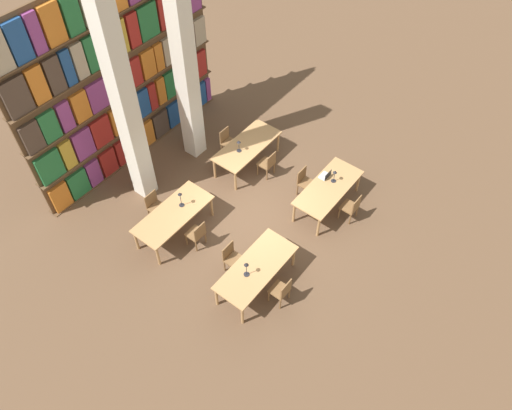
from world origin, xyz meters
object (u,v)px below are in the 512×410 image
chair_3 (305,181)px  reading_table_2 (173,215)px  desk_lamp_0 (246,267)px  reading_table_1 (328,189)px  pillar_left (125,107)px  chair_1 (232,257)px  reading_table_3 (247,147)px  pillar_center (185,67)px  chair_0 (282,291)px  chair_6 (268,163)px  chair_7 (228,141)px  reading_table_0 (256,269)px  desk_lamp_1 (335,174)px  chair_4 (197,234)px  chair_5 (155,206)px  chair_2 (352,207)px  laptop (325,176)px  desk_lamp_2 (180,197)px  desk_lamp_3 (239,144)px

chair_3 → reading_table_2: chair_3 is taller
desk_lamp_0 → reading_table_1: 3.51m
pillar_left → chair_1: (-0.50, -3.63, -2.53)m
chair_3 → pillar_left: bearing=-53.1°
reading_table_3 → reading_table_1: bearing=-88.5°
pillar_center → chair_0: pillar_center is taller
pillar_left → chair_6: size_ratio=6.91×
chair_3 → chair_7: size_ratio=1.00×
reading_table_0 → reading_table_1: same height
reading_table_0 → desk_lamp_1: 3.47m
chair_1 → chair_4: 1.17m
desk_lamp_0 → chair_5: 3.46m
chair_3 → desk_lamp_1: (0.25, -0.74, 0.56)m
chair_1 → chair_3: (3.20, 0.03, 0.00)m
chair_2 → laptop: 1.11m
reading_table_3 → chair_3: bearing=-87.5°
reading_table_1 → reading_table_3: 2.75m
pillar_left → chair_0: 5.75m
pillar_center → chair_2: pillar_center is taller
desk_lamp_0 → chair_3: bearing=11.8°
chair_0 → desk_lamp_2: (0.30, 3.44, 0.63)m
desk_lamp_2 → reading_table_3: bearing=1.7°
reading_table_0 → reading_table_1: 3.19m
reading_table_1 → chair_6: 2.00m
pillar_left → chair_6: pillar_left is taller
chair_0 → chair_5: 4.19m
desk_lamp_1 → desk_lamp_2: size_ratio=0.81×
chair_1 → desk_lamp_0: size_ratio=1.84×
pillar_center → reading_table_0: pillar_center is taller
desk_lamp_1 → desk_lamp_3: desk_lamp_1 is taller
chair_0 → pillar_center: bearing=63.3°
chair_6 → desk_lamp_3: size_ratio=2.19×
chair_2 → chair_0: bearing=-179.5°
chair_0 → laptop: bearing=17.0°
desk_lamp_0 → chair_2: size_ratio=0.54×
chair_3 → chair_6: 1.24m
pillar_left → chair_3: pillar_left is taller
chair_4 → chair_6: same height
chair_1 → desk_lamp_1: 3.57m
chair_7 → chair_3: bearing=91.5°
pillar_left → chair_2: size_ratio=6.91×
chair_1 → reading_table_2: 1.94m
chair_5 → reading_table_1: bearing=133.0°
desk_lamp_1 → chair_5: bearing=135.4°
desk_lamp_3 → chair_6: bearing=-66.1°
chair_4 → chair_2: bearing=-39.7°
chair_0 → desk_lamp_3: 4.55m
pillar_left → chair_6: bearing=-42.0°
pillar_center → chair_2: size_ratio=6.91×
pillar_center → reading_table_0: bearing=-120.5°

